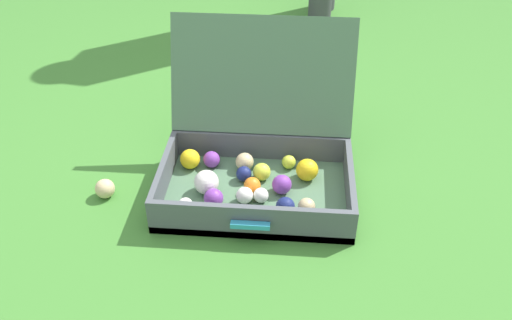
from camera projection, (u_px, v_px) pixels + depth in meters
ground_plane at (228, 206)px, 1.67m from camera, size 16.00×16.00×0.00m
open_suitcase at (256, 157)px, 1.70m from camera, size 0.59×0.54×0.47m
stray_ball_on_grass at (105, 189)px, 1.69m from camera, size 0.06×0.06×0.06m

